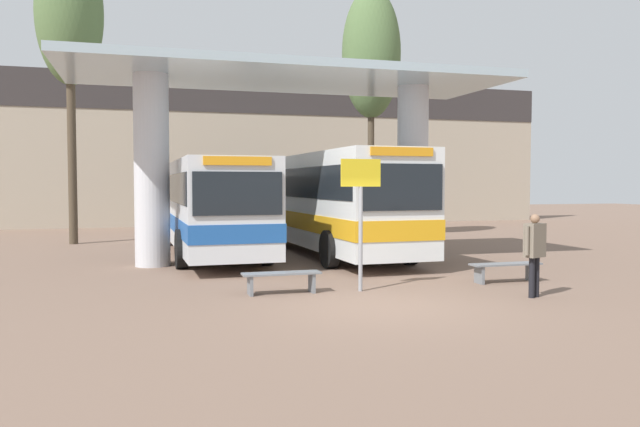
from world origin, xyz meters
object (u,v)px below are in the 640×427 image
object	(u,v)px
pedestrian_waiting	(535,247)
parked_car_street	(268,209)
poplar_tree_behind_left	(371,55)
poplar_tree_behind_right	(69,16)
waiting_bench_mid_platform	(506,268)
transit_bus_center_bay	(332,199)
info_sign_platform	(361,197)
transit_bus_left_bay	(208,202)
waiting_bench_near_pillar	(281,278)

from	to	relation	value
pedestrian_waiting	parked_car_street	size ratio (longest dim) A/B	0.39
poplar_tree_behind_left	poplar_tree_behind_right	size ratio (longest dim) A/B	0.91
waiting_bench_mid_platform	parked_car_street	distance (m)	18.44
transit_bus_center_bay	pedestrian_waiting	bearing A→B (deg)	98.84
info_sign_platform	poplar_tree_behind_right	xyz separation A→B (m)	(-7.12, 13.23, 6.75)
transit_bus_left_bay	pedestrian_waiting	size ratio (longest dim) A/B	6.90
waiting_bench_mid_platform	waiting_bench_near_pillar	bearing A→B (deg)	-180.00
waiting_bench_mid_platform	parked_car_street	bearing A→B (deg)	96.45
waiting_bench_mid_platform	parked_car_street	xyz separation A→B (m)	(-2.07, 18.31, 0.72)
info_sign_platform	pedestrian_waiting	bearing A→B (deg)	-28.24
transit_bus_center_bay	poplar_tree_behind_right	distance (m)	12.73
transit_bus_center_bay	parked_car_street	xyz separation A→B (m)	(0.11, 11.43, -0.79)
parked_car_street	pedestrian_waiting	bearing A→B (deg)	-83.14
waiting_bench_mid_platform	parked_car_street	size ratio (longest dim) A/B	0.39
poplar_tree_behind_left	waiting_bench_near_pillar	bearing A→B (deg)	-118.70
waiting_bench_mid_platform	transit_bus_center_bay	bearing A→B (deg)	107.60
transit_bus_left_bay	parked_car_street	size ratio (longest dim) A/B	2.66
transit_bus_center_bay	poplar_tree_behind_left	bearing A→B (deg)	-124.23
transit_bus_left_bay	transit_bus_center_bay	bearing A→B (deg)	159.15
transit_bus_center_bay	waiting_bench_mid_platform	size ratio (longest dim) A/B	6.13
waiting_bench_near_pillar	transit_bus_center_bay	bearing A→B (deg)	64.44
pedestrian_waiting	parked_car_street	xyz separation A→B (m)	(-1.53, 20.19, 0.00)
waiting_bench_near_pillar	poplar_tree_behind_left	bearing A→B (deg)	61.30
info_sign_platform	poplar_tree_behind_right	bearing A→B (deg)	118.28
pedestrian_waiting	poplar_tree_behind_left	bearing A→B (deg)	61.71
transit_bus_left_bay	waiting_bench_mid_platform	bearing A→B (deg)	125.42
transit_bus_center_bay	waiting_bench_near_pillar	xyz separation A→B (m)	(-3.29, -6.88, -1.50)
poplar_tree_behind_left	parked_car_street	size ratio (longest dim) A/B	2.39
poplar_tree_behind_right	waiting_bench_near_pillar	bearing A→B (deg)	-67.61
waiting_bench_near_pillar	parked_car_street	xyz separation A→B (m)	(3.40, 18.31, 0.72)
waiting_bench_near_pillar	transit_bus_left_bay	bearing A→B (deg)	94.56
pedestrian_waiting	parked_car_street	bearing A→B (deg)	73.19
parked_car_street	waiting_bench_near_pillar	bearing A→B (deg)	-97.99
transit_bus_left_bay	waiting_bench_near_pillar	size ratio (longest dim) A/B	7.06
waiting_bench_mid_platform	info_sign_platform	distance (m)	4.12
transit_bus_left_bay	pedestrian_waiting	bearing A→B (deg)	117.73
transit_bus_center_bay	poplar_tree_behind_left	size ratio (longest dim) A/B	1.01
pedestrian_waiting	waiting_bench_near_pillar	bearing A→B (deg)	137.99
pedestrian_waiting	poplar_tree_behind_left	distance (m)	15.78
info_sign_platform	poplar_tree_behind_left	distance (m)	14.57
waiting_bench_near_pillar	parked_car_street	bearing A→B (deg)	79.47
parked_car_street	waiting_bench_mid_platform	bearing A→B (deg)	-81.01
waiting_bench_near_pillar	info_sign_platform	world-z (taller)	info_sign_platform
transit_bus_left_bay	info_sign_platform	distance (m)	8.81
waiting_bench_near_pillar	parked_car_street	distance (m)	18.64
transit_bus_center_bay	poplar_tree_behind_right	size ratio (longest dim) A/B	0.92
transit_bus_center_bay	pedestrian_waiting	xyz separation A→B (m)	(1.64, -8.76, -0.79)
waiting_bench_near_pillar	poplar_tree_behind_right	distance (m)	16.47
transit_bus_center_bay	poplar_tree_behind_left	xyz separation A→B (m)	(3.41, 5.36, 6.01)
transit_bus_center_bay	info_sign_platform	xyz separation A→B (m)	(-1.56, -7.05, 0.22)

